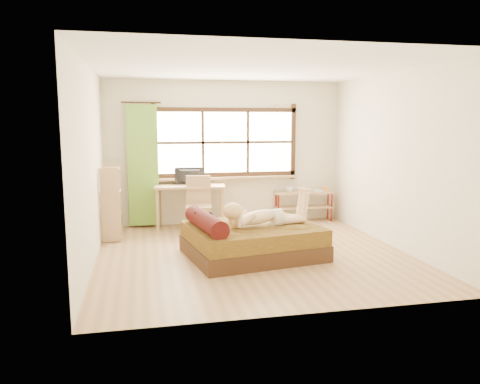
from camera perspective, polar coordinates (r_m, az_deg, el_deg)
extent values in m
plane|color=#9E754C|center=(7.00, 1.53, -7.52)|extent=(4.50, 4.50, 0.00)
plane|color=white|center=(6.77, 1.62, 15.00)|extent=(4.50, 4.50, 0.00)
plane|color=silver|center=(8.95, -1.79, 4.79)|extent=(4.50, 0.00, 4.50)
plane|color=silver|center=(4.61, 8.11, 1.10)|extent=(4.50, 0.00, 4.50)
plane|color=silver|center=(6.61, -17.80, 3.02)|extent=(0.00, 4.50, 4.50)
plane|color=silver|center=(7.60, 18.34, 3.68)|extent=(0.00, 4.50, 4.50)
cube|color=#FFEDBF|center=(8.94, -1.79, 6.07)|extent=(2.60, 0.01, 1.30)
cube|color=#9F8556|center=(8.92, -1.69, 1.74)|extent=(2.80, 0.16, 0.04)
cube|color=olive|center=(8.71, -11.75, 3.19)|extent=(0.55, 0.10, 2.20)
cube|color=black|center=(6.87, 1.55, -6.86)|extent=(2.04, 1.75, 0.23)
cube|color=#3D2A0E|center=(6.81, 1.56, -5.01)|extent=(2.00, 1.71, 0.23)
cylinder|color=black|center=(6.52, -4.19, -3.64)|extent=(0.46, 1.26, 0.26)
cube|color=#9F8556|center=(8.62, -6.11, 0.71)|extent=(1.33, 0.74, 0.04)
cube|color=#9F8556|center=(8.49, -10.02, -2.16)|extent=(0.06, 0.06, 0.76)
cube|color=#9F8556|center=(8.45, -2.17, -2.08)|extent=(0.06, 0.06, 0.76)
cube|color=#9F8556|center=(8.94, -9.74, -1.61)|extent=(0.06, 0.06, 0.76)
cube|color=#9F8556|center=(8.91, -2.30, -1.53)|extent=(0.06, 0.06, 0.76)
imported|color=black|center=(8.64, -6.16, 1.93)|extent=(0.55, 0.14, 0.32)
cube|color=#9F8556|center=(8.23, -5.06, -1.80)|extent=(0.50, 0.50, 0.04)
cube|color=#9F8556|center=(8.39, -5.07, 0.29)|extent=(0.44, 0.10, 0.51)
cube|color=#9F8556|center=(8.10, -6.39, -3.74)|extent=(0.05, 0.05, 0.44)
cube|color=#9F8556|center=(8.10, -3.70, -3.71)|extent=(0.05, 0.05, 0.44)
cube|color=#9F8556|center=(8.47, -6.31, -3.19)|extent=(0.05, 0.05, 0.44)
cube|color=#9F8556|center=(8.47, -3.74, -3.16)|extent=(0.05, 0.05, 0.44)
cube|color=#9F8556|center=(9.26, 7.81, -0.06)|extent=(1.18, 0.37, 0.04)
cube|color=#9F8556|center=(9.31, 7.78, -1.83)|extent=(1.18, 0.37, 0.03)
cylinder|color=#691309|center=(9.06, 4.73, -1.94)|extent=(0.03, 0.03, 0.58)
cylinder|color=#691309|center=(9.35, 11.12, -1.74)|extent=(0.03, 0.03, 0.58)
cylinder|color=#691309|center=(9.29, 4.41, -1.68)|extent=(0.03, 0.03, 0.58)
cylinder|color=#691309|center=(9.57, 10.66, -1.50)|extent=(0.03, 0.03, 0.58)
cube|color=gold|center=(9.38, 10.39, 0.35)|extent=(0.10, 0.10, 0.08)
imported|color=gray|center=(9.15, 6.05, 0.32)|extent=(0.14, 0.14, 0.10)
imported|color=gray|center=(9.32, 8.97, 0.15)|extent=(0.19, 0.25, 0.02)
cube|color=#9F8556|center=(8.13, -15.24, -5.19)|extent=(0.30, 0.50, 0.03)
cube|color=#9F8556|center=(8.05, -15.34, -2.59)|extent=(0.30, 0.50, 0.03)
cube|color=#9F8556|center=(7.99, -15.45, 0.06)|extent=(0.30, 0.50, 0.03)
cube|color=#9F8556|center=(7.94, -15.56, 2.74)|extent=(0.30, 0.50, 0.03)
cube|color=#9F8556|center=(7.78, -15.51, -1.58)|extent=(0.30, 0.03, 1.21)
cube|color=#9F8556|center=(8.26, -15.28, -0.98)|extent=(0.30, 0.03, 1.21)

